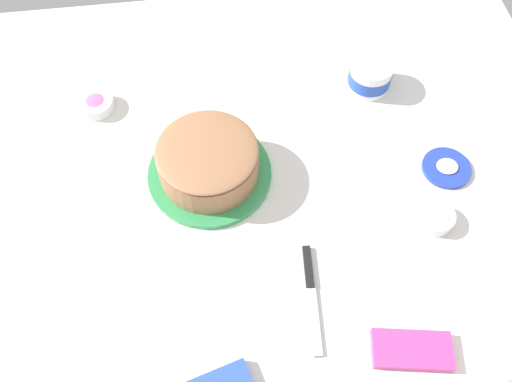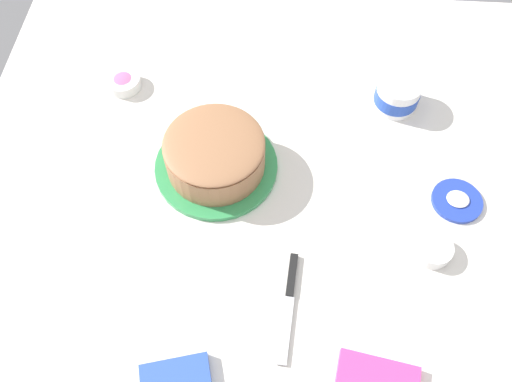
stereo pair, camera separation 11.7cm
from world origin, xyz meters
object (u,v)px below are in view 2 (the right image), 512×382
object	(u,v)px
sprinkle_bowl_pink	(124,82)
candy_box_lower	(176,381)
frosted_cake	(215,155)
spreading_knife	(289,297)
frosting_tub_lid	(457,201)
candy_box_upper	(378,378)
sprinkle_bowl_green	(433,249)
frosting_tub	(397,94)

from	to	relation	value
sprinkle_bowl_pink	candy_box_lower	bearing A→B (deg)	108.42
frosted_cake	spreading_knife	size ratio (longest dim) A/B	1.24
frosting_tub_lid	sprinkle_bowl_pink	bearing A→B (deg)	-19.80
candy_box_upper	sprinkle_bowl_green	bearing A→B (deg)	-105.67
spreading_knife	sprinkle_bowl_pink	bearing A→B (deg)	-50.64
frosted_cake	frosting_tub_lid	xyz separation A→B (m)	(-0.57, 0.06, -0.05)
frosting_tub	sprinkle_bowl_green	world-z (taller)	frosting_tub
frosting_tub	candy_box_upper	size ratio (longest dim) A/B	0.72
spreading_knife	candy_box_upper	world-z (taller)	candy_box_upper
sprinkle_bowl_pink	frosted_cake	bearing A→B (deg)	138.14
candy_box_upper	candy_box_lower	bearing A→B (deg)	14.59
sprinkle_bowl_green	candy_box_lower	size ratio (longest dim) A/B	0.63
frosting_tub	frosted_cake	bearing A→B (deg)	27.18
frosting_tub_lid	spreading_knife	world-z (taller)	frosting_tub_lid
frosting_tub_lid	candy_box_lower	bearing A→B (deg)	36.63
frosting_tub	sprinkle_bowl_pink	distance (m)	0.71
frosting_tub	sprinkle_bowl_green	size ratio (longest dim) A/B	1.35
frosted_cake	frosting_tub_lid	distance (m)	0.57
frosting_tub	frosting_tub_lid	distance (m)	0.31
candy_box_lower	spreading_knife	bearing A→B (deg)	-153.74
frosted_cake	sprinkle_bowl_pink	xyz separation A→B (m)	(0.27, -0.24, -0.04)
frosted_cake	sprinkle_bowl_green	xyz separation A→B (m)	(-0.49, 0.19, -0.04)
spreading_knife	sprinkle_bowl_green	bearing A→B (deg)	-158.13
sprinkle_bowl_pink	sprinkle_bowl_green	xyz separation A→B (m)	(-0.76, 0.43, -0.00)
frosted_cake	frosting_tub_lid	world-z (taller)	frosted_cake
frosting_tub_lid	frosting_tub	bearing A→B (deg)	-66.40
candy_box_lower	frosting_tub_lid	bearing A→B (deg)	-158.12
spreading_knife	candy_box_lower	world-z (taller)	candy_box_lower
candy_box_upper	frosting_tub_lid	bearing A→B (deg)	-106.75
frosting_tub_lid	candy_box_upper	xyz separation A→B (m)	(0.21, 0.41, 0.01)
frosting_tub	spreading_knife	bearing A→B (deg)	64.68
candy_box_lower	frosting_tub	bearing A→B (deg)	-137.55
sprinkle_bowl_pink	candy_box_lower	xyz separation A→B (m)	(-0.25, 0.74, -0.01)
frosted_cake	frosting_tub_lid	size ratio (longest dim) A/B	2.52
sprinkle_bowl_pink	candy_box_upper	distance (m)	0.95
spreading_knife	sprinkle_bowl_pink	distance (m)	0.72
frosting_tub	sprinkle_bowl_pink	world-z (taller)	frosting_tub
candy_box_lower	candy_box_upper	bearing A→B (deg)	169.81
sprinkle_bowl_pink	candy_box_upper	size ratio (longest dim) A/B	0.58
frosting_tub_lid	sprinkle_bowl_green	size ratio (longest dim) A/B	1.40
frosting_tub_lid	sprinkle_bowl_pink	world-z (taller)	sprinkle_bowl_pink
spreading_knife	sprinkle_bowl_pink	size ratio (longest dim) A/B	2.64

